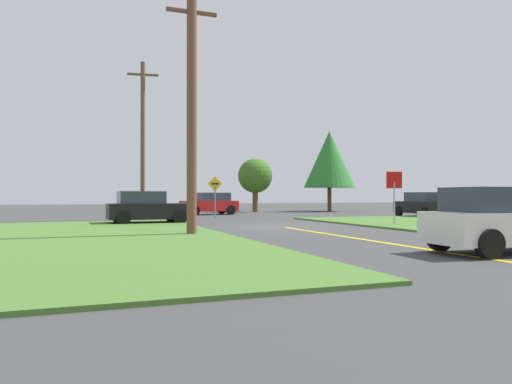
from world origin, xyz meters
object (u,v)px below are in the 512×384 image
Objects in this scene: oak_tree_left at (255,176)px; pine_tree_center at (329,159)px; utility_pole_mid at (143,138)px; direction_sign at (215,192)px; car_on_crossroad at (423,205)px; parked_car_near_building at (147,208)px; stop_sign at (394,188)px; car_behind_on_main_road at (507,220)px; car_approaching_junction at (210,204)px; utility_pole_near at (192,112)px.

pine_tree_center is (6.75, -0.89, 1.56)m from oak_tree_left.
utility_pole_mid is at bearing -152.64° from pine_tree_center.
pine_tree_center is (13.23, 9.40, 3.03)m from direction_sign.
oak_tree_left is (-6.86, 13.05, 2.27)m from car_on_crossroad.
stop_sign is at bearing -29.86° from parked_car_near_building.
car_behind_on_main_road is 0.46× the size of utility_pole_mid.
car_approaching_junction is at bearing 58.10° from car_on_crossroad.
utility_pole_near is 12.78m from direction_sign.
pine_tree_center is at bearing -7.54° from oak_tree_left.
car_on_crossroad is 0.59× the size of pine_tree_center.
parked_car_near_building is 22.79m from pine_tree_center.
parked_car_near_building is at bearing -138.22° from direction_sign.
utility_pole_mid reaches higher than stop_sign.
utility_pole_near is (0.51, -7.59, 3.58)m from parked_car_near_building.
car_behind_on_main_road is at bearing 149.74° from car_on_crossroad.
direction_sign is 12.25m from oak_tree_left.
pine_tree_center is at bearing -170.65° from car_approaching_junction.
utility_pole_near is (-10.03, -1.98, 2.60)m from stop_sign.
stop_sign is 10.55m from utility_pole_near.
car_behind_on_main_road is 0.50× the size of utility_pole_near.
stop_sign is 14.66m from utility_pole_mid.
direction_sign is (4.16, 11.77, -2.78)m from utility_pole_near.
car_approaching_junction is 1.65× the size of direction_sign.
car_approaching_junction and parked_car_near_building have the same top height.
utility_pole_near is 1.20× the size of pine_tree_center.
direction_sign is at bearing 99.25° from car_behind_on_main_road.
stop_sign is at bearing -44.82° from utility_pole_mid.
car_on_crossroad is at bearing -89.47° from pine_tree_center.
stop_sign is 0.59× the size of car_approaching_junction.
direction_sign is 16.51m from pine_tree_center.
car_on_crossroad is 14.85m from car_approaching_junction.
car_behind_on_main_road is 21.15m from utility_pole_mid.
car_on_crossroad is at bearing -9.92° from utility_pole_mid.
utility_pole_mid is 1.29× the size of pine_tree_center.
direction_sign is (-1.29, -5.92, 0.80)m from car_approaching_junction.
utility_pole_mid is at bearing 38.11° from car_approaching_junction.
utility_pole_near reaches higher than car_approaching_junction.
car_on_crossroad is at bearing -11.69° from direction_sign.
stop_sign is at bearing -110.97° from pine_tree_center.
car_on_crossroad is 14.92m from oak_tree_left.
oak_tree_left is at bearing -81.67° from stop_sign.
direction_sign is at bearing 39.95° from parked_car_near_building.
car_approaching_junction is 6.11m from direction_sign.
oak_tree_left is 6.98m from pine_tree_center.
car_approaching_junction is (-12.04, 8.68, -0.00)m from car_on_crossroad.
utility_pole_near is at bearing 65.99° from car_approaching_junction.
car_approaching_junction is 11.73m from parked_car_near_building.
car_behind_on_main_road is 30.18m from oak_tree_left.
direction_sign is (4.30, -0.33, -3.18)m from utility_pole_mid.
utility_pole_mid is (0.37, 4.50, 3.98)m from parked_car_near_building.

